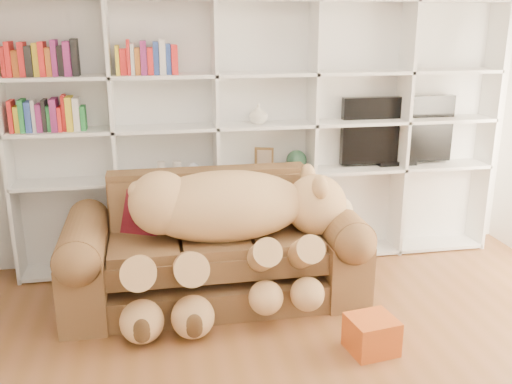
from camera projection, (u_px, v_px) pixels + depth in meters
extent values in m
cube|color=white|center=(260.00, 116.00, 5.28)|extent=(5.00, 0.02, 2.70)
cube|color=white|center=(261.00, 133.00, 5.29)|extent=(4.40, 0.03, 2.40)
cube|color=white|center=(6.00, 145.00, 4.75)|extent=(0.03, 0.35, 2.40)
cube|color=white|center=(115.00, 141.00, 4.91)|extent=(0.03, 0.35, 2.40)
cube|color=white|center=(216.00, 138.00, 5.06)|extent=(0.03, 0.35, 2.40)
cube|color=white|center=(312.00, 134.00, 5.22)|extent=(0.03, 0.35, 2.40)
cube|color=white|center=(402.00, 131.00, 5.37)|extent=(0.03, 0.35, 2.40)
cube|color=white|center=(487.00, 128.00, 5.53)|extent=(0.03, 0.35, 2.40)
cube|color=white|center=(264.00, 256.00, 5.48)|extent=(4.40, 0.35, 0.03)
cube|color=white|center=(264.00, 173.00, 5.24)|extent=(4.40, 0.35, 0.03)
cube|color=white|center=(265.00, 125.00, 5.11)|extent=(4.40, 0.35, 0.03)
cube|color=white|center=(265.00, 74.00, 4.98)|extent=(4.40, 0.35, 0.03)
cube|color=brown|center=(216.00, 284.00, 4.69)|extent=(2.26, 0.92, 0.24)
cube|color=brown|center=(215.00, 245.00, 4.57)|extent=(1.68, 0.75, 0.32)
cube|color=brown|center=(209.00, 202.00, 4.90)|extent=(1.68, 0.22, 0.59)
cube|color=brown|center=(87.00, 274.00, 4.47)|extent=(0.34, 1.02, 0.59)
cube|color=brown|center=(334.00, 255.00, 4.82)|extent=(0.34, 1.02, 0.59)
cylinder|color=brown|center=(83.00, 239.00, 4.38)|extent=(0.34, 0.97, 0.34)
cylinder|color=brown|center=(335.00, 222.00, 4.73)|extent=(0.34, 0.97, 0.34)
ellipsoid|color=tan|center=(225.00, 206.00, 4.46)|extent=(1.30, 0.63, 0.56)
sphere|color=tan|center=(161.00, 203.00, 4.35)|extent=(0.49, 0.49, 0.49)
sphere|color=tan|center=(316.00, 205.00, 4.60)|extent=(0.49, 0.49, 0.49)
sphere|color=beige|center=(338.00, 211.00, 4.65)|extent=(0.25, 0.25, 0.25)
sphere|color=#422C17|center=(349.00, 212.00, 4.67)|extent=(0.08, 0.08, 0.08)
ellipsoid|color=tan|center=(320.00, 187.00, 4.37)|extent=(0.12, 0.19, 0.19)
ellipsoid|color=tan|center=(308.00, 175.00, 4.70)|extent=(0.12, 0.19, 0.19)
sphere|color=tan|center=(139.00, 191.00, 4.30)|extent=(0.17, 0.17, 0.17)
cylinder|color=tan|center=(261.00, 257.00, 4.26)|extent=(0.21, 0.60, 0.44)
cylinder|color=tan|center=(302.00, 254.00, 4.31)|extent=(0.21, 0.60, 0.44)
cylinder|color=tan|center=(140.00, 272.00, 4.11)|extent=(0.25, 0.69, 0.51)
cylinder|color=tan|center=(189.00, 268.00, 4.18)|extent=(0.25, 0.69, 0.51)
sphere|color=tan|center=(266.00, 298.00, 4.15)|extent=(0.26, 0.26, 0.26)
sphere|color=tan|center=(308.00, 295.00, 4.21)|extent=(0.26, 0.26, 0.26)
sphere|color=tan|center=(142.00, 321.00, 4.02)|extent=(0.31, 0.31, 0.31)
sphere|color=tan|center=(193.00, 316.00, 4.08)|extent=(0.31, 0.31, 0.31)
cube|color=maroon|center=(138.00, 214.00, 4.62)|extent=(0.45, 0.36, 0.41)
cube|color=#BC4F19|center=(372.00, 334.00, 3.93)|extent=(0.35, 0.34, 0.25)
cube|color=black|center=(397.00, 130.00, 5.41)|extent=(1.11, 0.08, 0.63)
cube|color=black|center=(395.00, 162.00, 5.51)|extent=(0.37, 0.18, 0.04)
cube|color=brown|center=(264.00, 159.00, 5.20)|extent=(0.17, 0.08, 0.22)
sphere|color=#2A5238|center=(297.00, 160.00, 5.26)|extent=(0.19, 0.19, 0.19)
cylinder|color=silver|center=(161.00, 169.00, 5.05)|extent=(0.09, 0.09, 0.14)
cylinder|color=silver|center=(177.00, 169.00, 5.08)|extent=(0.08, 0.08, 0.13)
sphere|color=white|center=(194.00, 169.00, 5.11)|extent=(0.11, 0.11, 0.11)
imported|color=silver|center=(258.00, 114.00, 5.07)|extent=(0.21, 0.21, 0.17)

